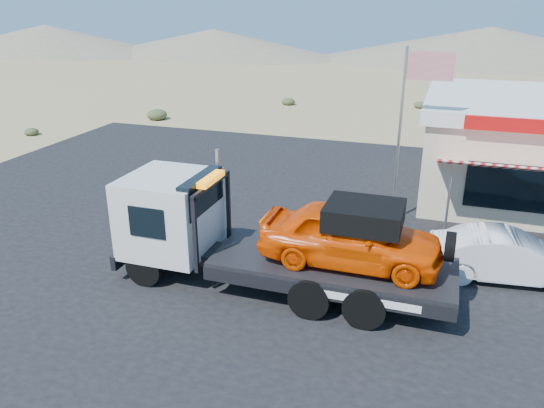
# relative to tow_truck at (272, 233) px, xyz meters

# --- Properties ---
(ground) EXTENTS (120.00, 120.00, 0.00)m
(ground) POSITION_rel_tow_truck_xyz_m (-2.11, 1.20, -1.61)
(ground) COLOR #A1855B
(ground) RESTS_ON ground
(asphalt_lot) EXTENTS (32.00, 24.00, 0.02)m
(asphalt_lot) POSITION_rel_tow_truck_xyz_m (-0.11, 4.20, -1.60)
(asphalt_lot) COLOR black
(asphalt_lot) RESTS_ON ground
(tow_truck) EXTENTS (8.96, 2.66, 2.99)m
(tow_truck) POSITION_rel_tow_truck_xyz_m (0.00, 0.00, 0.00)
(tow_truck) COLOR black
(tow_truck) RESTS_ON asphalt_lot
(white_sedan) EXTENTS (4.36, 1.96, 1.39)m
(white_sedan) POSITION_rel_tow_truck_xyz_m (6.11, 2.46, -0.90)
(white_sedan) COLOR silver
(white_sedan) RESTS_ON asphalt_lot
(flagpole) EXTENTS (1.55, 0.10, 6.00)m
(flagpole) POSITION_rel_tow_truck_xyz_m (2.83, 5.70, 2.15)
(flagpole) COLOR #99999E
(flagpole) RESTS_ON asphalt_lot
(desert_scrub) EXTENTS (28.88, 35.74, 0.71)m
(desert_scrub) POSITION_rel_tow_truck_xyz_m (-15.31, 9.79, -1.32)
(desert_scrub) COLOR #354425
(desert_scrub) RESTS_ON ground
(distant_hills) EXTENTS (126.00, 48.00, 4.20)m
(distant_hills) POSITION_rel_tow_truck_xyz_m (-11.88, 56.34, 0.28)
(distant_hills) COLOR #726B59
(distant_hills) RESTS_ON ground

